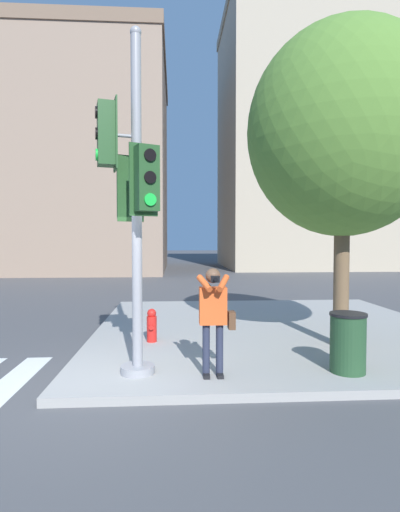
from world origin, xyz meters
TOP-DOWN VIEW (x-y plane):
  - ground_plane at (0.00, 0.00)m, footprint 160.00×160.00m
  - sidewalk_corner at (3.50, 3.50)m, footprint 8.00×8.00m
  - traffic_signal_pole at (0.61, 0.38)m, footprint 0.95×1.15m
  - person_photographer at (1.83, 0.21)m, footprint 0.58×0.54m
  - street_tree at (4.39, 1.71)m, footprint 3.56×3.56m
  - fire_hydrant at (0.79, 2.27)m, footprint 0.20×0.26m
  - trash_bin at (3.88, 0.25)m, footprint 0.55×0.55m
  - building_left at (-7.94, 24.51)m, footprint 17.21×13.99m
  - building_right at (12.51, 26.10)m, footprint 14.69×11.27m

SIDE VIEW (x-z plane):
  - ground_plane at x=0.00m, z-range 0.00..0.00m
  - sidewalk_corner at x=3.50m, z-range 0.00..0.13m
  - fire_hydrant at x=0.79m, z-range 0.12..0.78m
  - trash_bin at x=3.88m, z-range 0.13..1.04m
  - person_photographer at x=1.83m, z-range 0.28..1.88m
  - traffic_signal_pole at x=0.61m, z-range 0.26..5.39m
  - street_tree at x=4.39m, z-range 1.16..7.16m
  - building_left at x=-7.94m, z-range 0.01..15.25m
  - building_right at x=12.51m, z-range 0.01..20.32m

